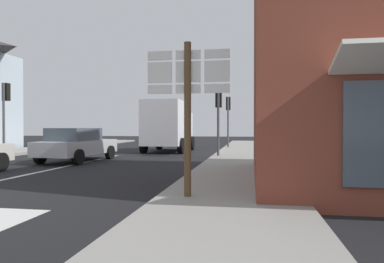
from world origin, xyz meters
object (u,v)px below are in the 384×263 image
at_px(route_sign_post, 188,103).
at_px(traffic_light_near_left, 5,102).
at_px(traffic_light_far_right, 228,110).
at_px(traffic_light_near_right, 219,107).
at_px(delivery_truck, 168,125).
at_px(sedan_far, 77,144).

distance_m(route_sign_post, traffic_light_near_left, 14.62).
relative_size(traffic_light_far_right, traffic_light_near_left, 0.95).
bearing_deg(traffic_light_far_right, traffic_light_near_right, -90.00).
bearing_deg(traffic_light_far_right, route_sign_post, -88.94).
bearing_deg(traffic_light_near_right, traffic_light_near_left, -175.62).
distance_m(traffic_light_near_left, traffic_light_near_right, 10.91).
xyz_separation_m(delivery_truck, route_sign_post, (3.76, -14.16, 0.35)).
distance_m(delivery_truck, traffic_light_near_left, 8.92).
xyz_separation_m(sedan_far, traffic_light_far_right, (6.00, 9.93, 1.89)).
bearing_deg(delivery_truck, route_sign_post, -75.13).
xyz_separation_m(traffic_light_far_right, traffic_light_near_left, (-10.87, -8.09, 0.14)).
height_order(sedan_far, route_sign_post, route_sign_post).
xyz_separation_m(sedan_far, traffic_light_near_left, (-4.87, 1.84, 2.03)).
height_order(delivery_truck, traffic_light_far_right, traffic_light_far_right).
height_order(traffic_light_near_left, traffic_light_near_right, traffic_light_near_left).
bearing_deg(route_sign_post, sedan_far, 130.02).
relative_size(delivery_truck, route_sign_post, 1.57).
distance_m(sedan_far, traffic_light_near_right, 6.79).
distance_m(traffic_light_far_right, traffic_light_near_right, 7.26).
relative_size(sedan_far, route_sign_post, 1.35).
xyz_separation_m(delivery_truck, traffic_light_near_left, (-7.43, -4.79, 1.14)).
distance_m(sedan_far, traffic_light_far_right, 11.75).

